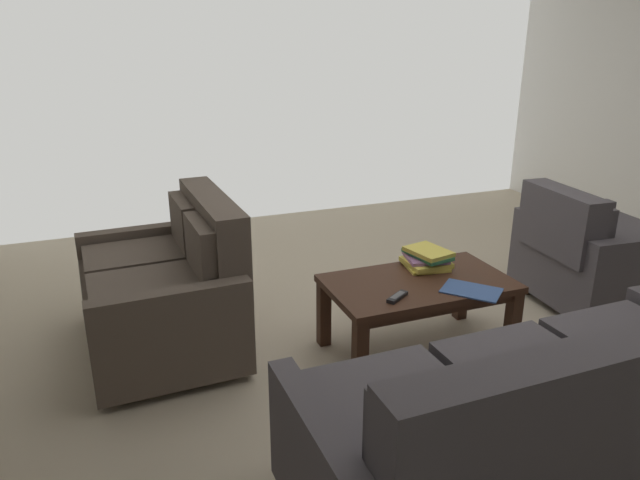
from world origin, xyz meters
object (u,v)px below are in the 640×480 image
object	(u,v)px
loveseat_near	(169,288)
coffee_table	(418,292)
sofa_main	(548,419)
armchair_side	(592,255)
tv_remote	(397,297)
loose_magazine	(471,290)
book_stack	(427,258)

from	to	relation	value
loveseat_near	coffee_table	bearing A→B (deg)	156.54
sofa_main	armchair_side	world-z (taller)	sofa_main
sofa_main	armchair_side	distance (m)	2.04
armchair_side	coffee_table	bearing A→B (deg)	5.39
coffee_table	armchair_side	xyz separation A→B (m)	(-1.43, -0.13, -0.02)
coffee_table	armchair_side	size ratio (longest dim) A/B	1.17
tv_remote	loose_magazine	xyz separation A→B (m)	(-0.43, 0.06, -0.01)
coffee_table	book_stack	xyz separation A→B (m)	(-0.15, -0.17, 0.12)
loose_magazine	coffee_table	bearing A→B (deg)	89.45
book_stack	sofa_main	bearing A→B (deg)	79.32
coffee_table	tv_remote	distance (m)	0.30
loveseat_near	coffee_table	distance (m)	1.46
armchair_side	book_stack	bearing A→B (deg)	-1.66
coffee_table	loose_magazine	bearing A→B (deg)	130.67
sofa_main	tv_remote	xyz separation A→B (m)	(0.12, -1.03, 0.10)
book_stack	tv_remote	xyz separation A→B (m)	(0.38, 0.34, -0.04)
book_stack	loose_magazine	world-z (taller)	book_stack
tv_remote	armchair_side	bearing A→B (deg)	-169.64
sofa_main	coffee_table	size ratio (longest dim) A/B	1.90
book_stack	armchair_side	bearing A→B (deg)	178.34
loose_magazine	book_stack	bearing A→B (deg)	55.49
loveseat_near	loose_magazine	size ratio (longest dim) A/B	3.91
sofa_main	coffee_table	world-z (taller)	sofa_main
sofa_main	loose_magazine	world-z (taller)	sofa_main
armchair_side	sofa_main	bearing A→B (deg)	40.96
coffee_table	tv_remote	size ratio (longest dim) A/B	6.68
tv_remote	coffee_table	bearing A→B (deg)	-143.62
sofa_main	coffee_table	bearing A→B (deg)	-95.17
loveseat_near	book_stack	size ratio (longest dim) A/B	3.81
book_stack	loose_magazine	xyz separation A→B (m)	(-0.05, 0.40, -0.05)
sofa_main	armchair_side	size ratio (longest dim) A/B	2.21
armchair_side	book_stack	world-z (taller)	armchair_side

